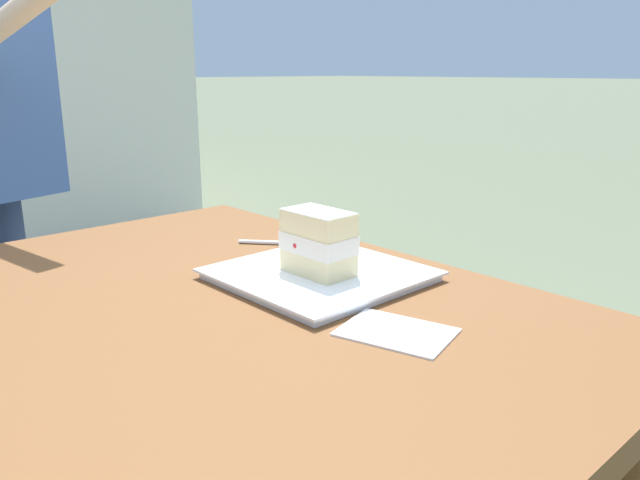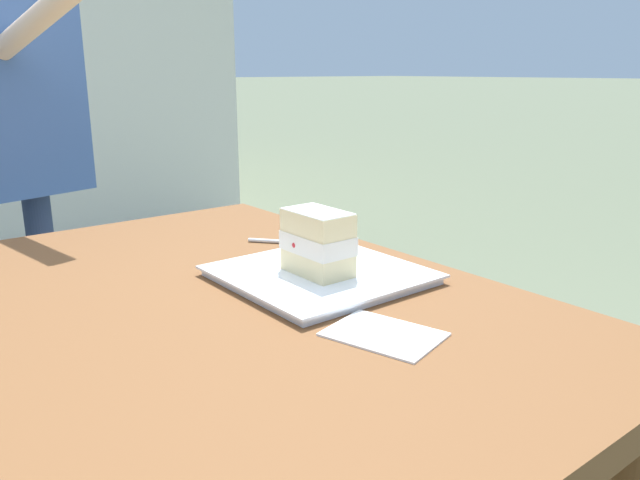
# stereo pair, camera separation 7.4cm
# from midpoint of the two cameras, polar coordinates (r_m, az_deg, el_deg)

# --- Properties ---
(patio_table) EXTENTS (1.11, 0.89, 0.73)m
(patio_table) POSITION_cam_midpoint_polar(r_m,az_deg,el_deg) (0.95, -13.97, -12.62)
(patio_table) COLOR brown
(patio_table) RESTS_ON ground
(dessert_plate) EXTENTS (0.29, 0.29, 0.02)m
(dessert_plate) POSITION_cam_midpoint_polar(r_m,az_deg,el_deg) (1.00, -2.13, -3.24)
(dessert_plate) COLOR white
(dessert_plate) RESTS_ON patio_table
(cake_slice) EXTENTS (0.11, 0.08, 0.10)m
(cake_slice) POSITION_cam_midpoint_polar(r_m,az_deg,el_deg) (0.97, -2.34, -0.23)
(cake_slice) COLOR beige
(cake_slice) RESTS_ON dessert_plate
(dessert_fork) EXTENTS (0.14, 0.12, 0.01)m
(dessert_fork) POSITION_cam_midpoint_polar(r_m,az_deg,el_deg) (1.20, -4.69, -0.31)
(dessert_fork) COLOR silver
(dessert_fork) RESTS_ON patio_table
(paper_napkin) EXTENTS (0.16, 0.14, 0.00)m
(paper_napkin) POSITION_cam_midpoint_polar(r_m,az_deg,el_deg) (0.81, 4.40, -8.46)
(paper_napkin) COLOR white
(paper_napkin) RESTS_ON patio_table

